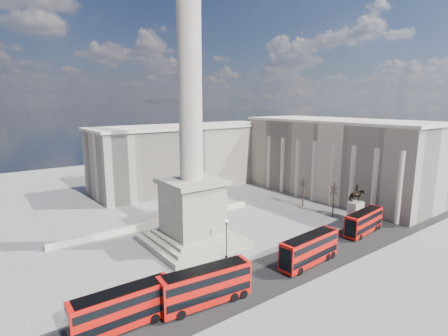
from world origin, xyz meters
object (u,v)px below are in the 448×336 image
object	(u,v)px
red_bus_c	(310,249)
victorian_lamp	(226,236)
red_bus_a	(123,308)
red_bus_d	(364,222)
pedestrian_walking	(352,224)
pedestrian_crossing	(320,235)
equestrian_statue	(355,209)
red_bus_b	(206,286)
pedestrian_standing	(360,215)
nelsons_column	(191,166)

from	to	relation	value
red_bus_c	victorian_lamp	size ratio (longest dim) A/B	1.77
victorian_lamp	red_bus_a	bearing A→B (deg)	-160.08
red_bus_d	pedestrian_walking	distance (m)	2.83
red_bus_a	pedestrian_crossing	size ratio (longest dim) A/B	5.82
pedestrian_walking	equestrian_statue	bearing A→B (deg)	5.61
red_bus_b	pedestrian_standing	size ratio (longest dim) A/B	6.18
victorian_lamp	pedestrian_walking	world-z (taller)	victorian_lamp
red_bus_a	pedestrian_walking	xyz separation A→B (m)	(43.88, 2.81, -1.32)
red_bus_b	red_bus_d	size ratio (longest dim) A/B	1.09
equestrian_statue	pedestrian_standing	distance (m)	2.31
red_bus_d	victorian_lamp	bearing A→B (deg)	159.21
red_bus_a	red_bus_d	distance (m)	43.48
pedestrian_standing	pedestrian_crossing	size ratio (longest dim) A/B	1.00
red_bus_c	victorian_lamp	distance (m)	11.98
red_bus_c	nelsons_column	bearing A→B (deg)	116.05
equestrian_statue	pedestrian_walking	distance (m)	4.73
victorian_lamp	pedestrian_crossing	bearing A→B (deg)	-12.42
red_bus_c	pedestrian_walking	xyz separation A→B (m)	(17.45, 4.67, -1.37)
red_bus_a	victorian_lamp	bearing A→B (deg)	21.05
red_bus_b	pedestrian_standing	xyz separation A→B (m)	(40.35, 6.15, -1.42)
victorian_lamp	pedestrian_walking	bearing A→B (deg)	-8.14
pedestrian_crossing	red_bus_b	bearing A→B (deg)	63.22
red_bus_b	victorian_lamp	xyz separation A→B (m)	(8.89, 8.01, 1.29)
pedestrian_walking	pedestrian_standing	distance (m)	5.85
red_bus_b	nelsons_column	bearing A→B (deg)	69.40
nelsons_column	red_bus_d	distance (m)	31.87
pedestrian_walking	victorian_lamp	bearing A→B (deg)	150.23
nelsons_column	red_bus_c	xyz separation A→B (m)	(9.47, -16.17, -10.65)
nelsons_column	victorian_lamp	xyz separation A→B (m)	(1.01, -7.79, -9.31)
red_bus_d	equestrian_statue	bearing A→B (deg)	39.20
pedestrian_standing	red_bus_d	bearing A→B (deg)	8.91
red_bus_c	pedestrian_standing	distance (m)	23.95
red_bus_d	pedestrian_standing	distance (m)	7.49
red_bus_b	red_bus_a	bearing A→B (deg)	176.58
red_bus_a	pedestrian_crossing	bearing A→B (deg)	5.74
red_bus_a	red_bus_b	distance (m)	9.21
victorian_lamp	pedestrian_standing	size ratio (longest dim) A/B	3.41
nelsons_column	red_bus_d	size ratio (longest dim) A/B	4.89
nelsons_column	red_bus_a	xyz separation A→B (m)	(-16.97, -14.31, -10.70)
victorian_lamp	red_bus_c	bearing A→B (deg)	-44.72
red_bus_a	equestrian_statue	world-z (taller)	equestrian_statue
red_bus_a	pedestrian_standing	bearing A→B (deg)	6.51
red_bus_a	red_bus_b	world-z (taller)	red_bus_b
red_bus_c	pedestrian_standing	bearing A→B (deg)	11.54
pedestrian_crossing	equestrian_statue	bearing A→B (deg)	-117.43
red_bus_a	red_bus_c	distance (m)	26.50
equestrian_statue	pedestrian_crossing	xyz separation A→B (m)	(-13.03, -2.03, -1.65)
red_bus_b	pedestrian_walking	xyz separation A→B (m)	(34.80, 4.31, -1.42)
red_bus_a	pedestrian_crossing	distance (m)	34.94
nelsons_column	equestrian_statue	distance (m)	33.90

